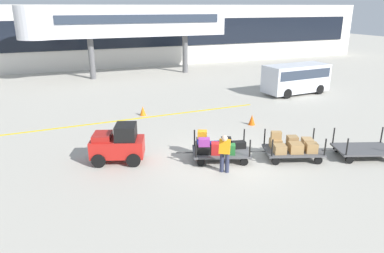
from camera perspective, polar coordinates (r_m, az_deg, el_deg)
name	(u,v)px	position (r m, az deg, el deg)	size (l,w,h in m)	color
ground_plane	(226,160)	(14.94, 5.35, -5.33)	(120.00, 120.00, 0.00)	#B2ADA0
apron_lead_line	(132,119)	(20.46, -9.44, 1.17)	(15.52, 0.20, 0.01)	yellow
terminal_building	(111,36)	(38.72, -12.72, 13.77)	(61.11, 2.51, 6.17)	silver
jet_bridge	(120,22)	(32.71, -11.43, 15.99)	(17.74, 3.00, 6.10)	silver
baggage_tug	(118,144)	(14.77, -11.63, -2.78)	(2.35, 1.80, 1.58)	red
baggage_cart_lead	(218,148)	(14.73, 4.17, -3.38)	(3.07, 2.08, 1.15)	#4C4C4F
baggage_cart_middle	(293,147)	(15.40, 15.69, -3.15)	(3.07, 2.08, 1.10)	#4C4C4F
baggage_cart_tail	(364,150)	(16.64, 25.59, -3.32)	(3.07, 2.08, 1.10)	#4C4C4F
baggage_handler	(225,152)	(13.51, 5.20, -4.00)	(0.57, 0.57, 1.56)	#2D334C
shuttle_van	(296,77)	(26.99, 16.21, 7.59)	(4.93, 2.28, 2.10)	silver
safety_cone_near	(252,120)	(19.41, 9.48, 1.05)	(0.36, 0.36, 0.55)	#EA590F
safety_cone_far	(143,111)	(21.00, -7.82, 2.48)	(0.36, 0.36, 0.55)	orange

